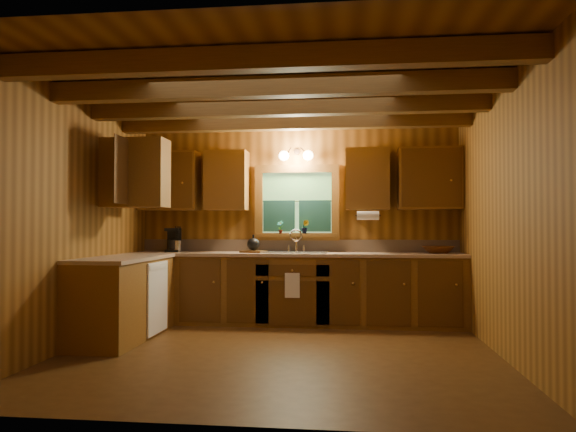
% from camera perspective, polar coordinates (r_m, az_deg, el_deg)
% --- Properties ---
extents(room, '(4.20, 4.20, 4.20)m').
position_cam_1_polar(room, '(5.15, -0.98, -0.36)').
color(room, '#4B2E12').
rests_on(room, ground).
extents(ceiling_beams, '(4.20, 2.54, 0.18)m').
position_cam_1_polar(ceiling_beams, '(5.31, -0.98, 12.60)').
color(ceiling_beams, brown).
rests_on(ceiling_beams, room).
extents(base_cabinets, '(4.20, 2.22, 0.86)m').
position_cam_1_polar(base_cabinets, '(6.54, -3.87, -8.18)').
color(base_cabinets, brown).
rests_on(base_cabinets, ground).
extents(countertop, '(4.20, 2.24, 0.04)m').
position_cam_1_polar(countertop, '(6.51, -3.73, -4.25)').
color(countertop, tan).
rests_on(countertop, base_cabinets).
extents(backsplash, '(4.20, 0.02, 0.16)m').
position_cam_1_polar(backsplash, '(7.03, 0.98, -3.21)').
color(backsplash, tan).
rests_on(backsplash, room).
extents(dishwasher_panel, '(0.02, 0.60, 0.80)m').
position_cam_1_polar(dishwasher_panel, '(6.22, -13.87, -8.51)').
color(dishwasher_panel, white).
rests_on(dishwasher_panel, base_cabinets).
extents(upper_cabinets, '(4.19, 1.77, 0.78)m').
position_cam_1_polar(upper_cabinets, '(6.68, -4.24, 4.08)').
color(upper_cabinets, brown).
rests_on(upper_cabinets, room).
extents(window, '(1.12, 0.08, 1.00)m').
position_cam_1_polar(window, '(7.02, 0.96, 1.27)').
color(window, brown).
rests_on(window, room).
extents(window_sill, '(1.06, 0.14, 0.04)m').
position_cam_1_polar(window_sill, '(6.96, 0.93, -2.08)').
color(window_sill, brown).
rests_on(window_sill, room).
extents(wall_sconce, '(0.45, 0.21, 0.17)m').
position_cam_1_polar(wall_sconce, '(6.95, 0.87, 6.55)').
color(wall_sconce, black).
rests_on(wall_sconce, room).
extents(paper_towel_roll, '(0.27, 0.11, 0.11)m').
position_cam_1_polar(paper_towel_roll, '(6.65, 8.61, 0.05)').
color(paper_towel_roll, white).
rests_on(paper_towel_roll, upper_cabinets).
extents(dish_towel, '(0.18, 0.01, 0.30)m').
position_cam_1_polar(dish_towel, '(6.45, 0.46, -7.49)').
color(dish_towel, white).
rests_on(dish_towel, base_cabinets).
extents(sink, '(0.82, 0.48, 0.43)m').
position_cam_1_polar(sink, '(6.76, 0.76, -4.35)').
color(sink, silver).
rests_on(sink, countertop).
extents(coffee_maker, '(0.18, 0.23, 0.31)m').
position_cam_1_polar(coffee_maker, '(7.16, -12.26, -2.55)').
color(coffee_maker, black).
rests_on(coffee_maker, countertop).
extents(utensil_crock, '(0.12, 0.12, 0.34)m').
position_cam_1_polar(utensil_crock, '(7.12, -11.86, -3.13)').
color(utensil_crock, silver).
rests_on(utensil_crock, countertop).
extents(cutting_board, '(0.34, 0.29, 0.03)m').
position_cam_1_polar(cutting_board, '(6.77, -3.76, -3.85)').
color(cutting_board, '#4F3011').
rests_on(cutting_board, countertop).
extents(teakettle, '(0.16, 0.16, 0.20)m').
position_cam_1_polar(teakettle, '(6.77, -3.75, -3.05)').
color(teakettle, black).
rests_on(teakettle, cutting_board).
extents(wicker_basket, '(0.42, 0.42, 0.09)m').
position_cam_1_polar(wicker_basket, '(6.83, 15.87, -3.51)').
color(wicker_basket, '#48230C').
rests_on(wicker_basket, countertop).
extents(potted_plant_left, '(0.11, 0.09, 0.17)m').
position_cam_1_polar(potted_plant_left, '(6.95, -0.84, -1.21)').
color(potted_plant_left, '#4F3011').
rests_on(potted_plant_left, window_sill).
extents(potted_plant_right, '(0.11, 0.09, 0.18)m').
position_cam_1_polar(potted_plant_right, '(6.92, 1.86, -1.17)').
color(potted_plant_right, '#4F3011').
rests_on(potted_plant_right, window_sill).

